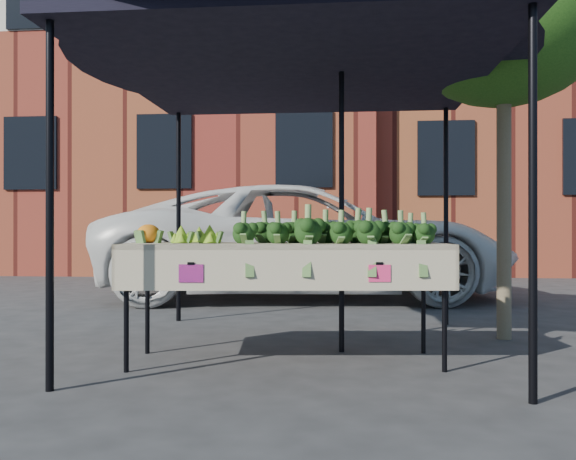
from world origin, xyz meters
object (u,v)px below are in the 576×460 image
object	(u,v)px
canopy	(300,186)
street_tree	(504,134)
table	(286,303)
vehicle	(306,97)

from	to	relation	value
canopy	street_tree	distance (m)	2.01
table	canopy	size ratio (longest dim) A/B	0.78
canopy	street_tree	bearing A→B (deg)	19.28
table	vehicle	bearing A→B (deg)	91.57
table	canopy	world-z (taller)	canopy
vehicle	street_tree	xyz separation A→B (m)	(2.03, -3.25, -1.11)
canopy	vehicle	size ratio (longest dim) A/B	0.53
vehicle	table	bearing A→B (deg)	175.97
vehicle	street_tree	size ratio (longest dim) A/B	1.59
table	canopy	distance (m)	1.05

